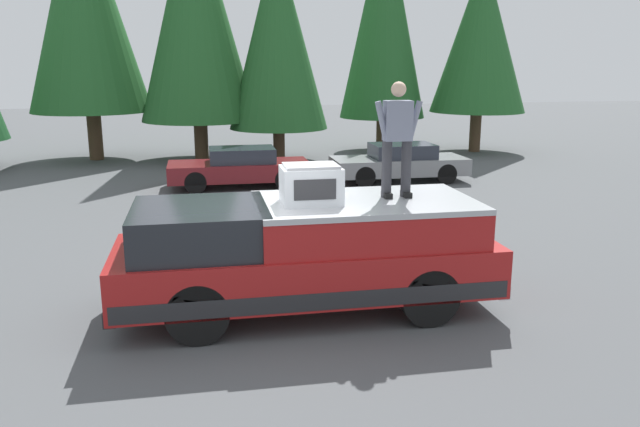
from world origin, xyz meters
TOP-DOWN VIEW (x-y plane):
  - ground_plane at (0.00, 0.00)m, footprint 90.00×90.00m
  - pickup_truck at (0.11, -0.80)m, footprint 2.01×5.54m
  - compressor_unit at (0.03, -0.86)m, footprint 0.65×0.84m
  - person_on_truck_bed at (0.23, -2.18)m, footprint 0.29×0.72m
  - parked_car_grey at (9.88, -5.36)m, footprint 1.64×4.10m
  - parked_car_maroon at (9.90, -0.45)m, footprint 1.64×4.10m
  - conifer_far_left at (15.74, -10.47)m, footprint 3.80×3.80m
  - conifer_left at (16.72, -6.75)m, footprint 3.46×3.46m
  - conifer_center_left at (14.87, -2.24)m, footprint 3.63×3.63m
  - conifer_center_right at (15.63, 0.62)m, footprint 4.27×4.27m
  - conifer_right at (16.34, 4.54)m, footprint 4.37×4.37m

SIDE VIEW (x-z plane):
  - ground_plane at x=0.00m, z-range 0.00..0.00m
  - parked_car_grey at x=9.88m, z-range 0.00..1.16m
  - parked_car_maroon at x=9.90m, z-range 0.00..1.16m
  - pickup_truck at x=0.11m, z-range 0.05..1.70m
  - compressor_unit at x=0.03m, z-range 1.65..2.21m
  - person_on_truck_bed at x=0.23m, z-range 1.71..3.40m
  - conifer_center_left at x=14.87m, z-range 0.59..8.52m
  - conifer_far_left at x=15.74m, z-range 0.80..8.47m
  - conifer_left at x=16.72m, z-range 0.68..10.20m
  - conifer_center_right at x=15.63m, z-range 0.72..10.18m
  - conifer_right at x=16.34m, z-range 0.88..10.51m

